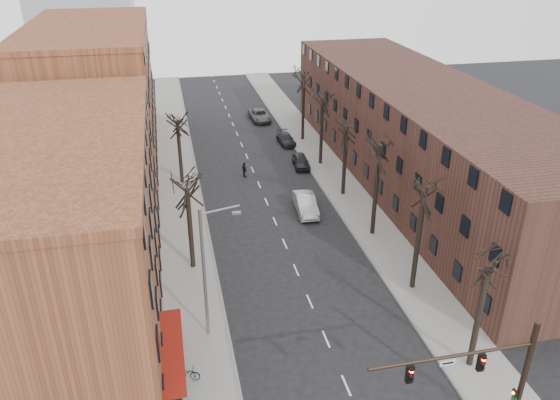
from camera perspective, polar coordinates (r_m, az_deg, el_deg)
sidewalk_left at (r=57.51m, az=-10.61°, el=2.17°), size 4.00×90.00×0.15m
sidewalk_right at (r=59.82m, az=4.87°, el=3.50°), size 4.00×90.00×0.15m
building_left_near at (r=37.64m, az=-22.20°, el=-2.82°), size 12.00×26.00×12.00m
building_left_far at (r=64.22m, az=-18.73°, el=10.34°), size 12.00×28.00×14.00m
building_right at (r=56.59m, az=14.36°, el=6.76°), size 12.00×50.00×10.00m
awning_left at (r=33.06m, az=-10.78°, el=-18.52°), size 1.20×7.00×0.15m
hedge at (r=31.89m, az=-11.00°, el=-18.95°), size 0.80×6.00×1.00m
tree_right_a at (r=35.50m, az=19.12°, el=-16.02°), size 5.20×5.20×10.00m
tree_right_b at (r=40.89m, az=13.60°, el=-8.94°), size 5.20×5.20×10.80m
tree_right_c at (r=47.03m, az=9.59°, el=-3.55°), size 5.20×5.20×11.60m
tree_right_d at (r=53.66m, az=6.57°, el=0.57°), size 5.20×5.20×10.00m
tree_right_e at (r=60.63m, az=4.23°, el=3.76°), size 5.20×5.20×10.80m
tree_right_f at (r=67.82m, az=2.37°, el=6.28°), size 5.20×5.20×11.60m
tree_left_a at (r=42.50m, az=-9.03°, el=-6.99°), size 5.20×5.20×9.50m
tree_left_b at (r=56.63m, az=-10.15°, el=1.73°), size 5.20×5.20×9.50m
signal_mast_arm at (r=28.64m, az=21.65°, el=-16.62°), size 8.14×0.30×7.20m
streetlight at (r=33.09m, az=-7.67°, el=-7.05°), size 2.45×0.22×9.03m
silver_sedan at (r=49.68m, az=2.70°, el=-0.43°), size 2.01×4.96×1.60m
parked_car_near at (r=59.52m, az=2.20°, el=4.08°), size 1.89×4.05×1.34m
parked_car_mid at (r=66.32m, az=0.63°, el=6.40°), size 1.85×4.28×1.23m
parked_car_far at (r=75.06m, az=-2.15°, el=8.84°), size 2.68×5.29×1.43m
pedestrian_crossing at (r=57.00m, az=-3.74°, el=3.18°), size 0.68×1.04×1.65m
bicycle at (r=32.84m, az=-9.85°, el=-17.33°), size 1.84×1.17×0.91m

